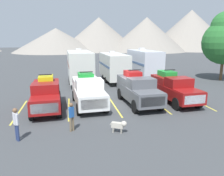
% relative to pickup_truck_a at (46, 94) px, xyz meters
% --- Properties ---
extents(ground_plane, '(240.00, 240.00, 0.00)m').
position_rel_pickup_truck_a_xyz_m(ground_plane, '(5.10, 0.33, -1.18)').
color(ground_plane, '#3F4244').
extents(pickup_truck_a, '(2.34, 5.33, 2.53)m').
position_rel_pickup_truck_a_xyz_m(pickup_truck_a, '(0.00, 0.00, 0.00)').
color(pickup_truck_a, maroon).
rests_on(pickup_truck_a, ground).
extents(pickup_truck_b, '(2.47, 5.57, 2.58)m').
position_rel_pickup_truck_a_xyz_m(pickup_truck_b, '(3.10, 0.43, 0.02)').
color(pickup_truck_b, white).
rests_on(pickup_truck_b, ground).
extents(pickup_truck_c, '(2.46, 5.59, 2.67)m').
position_rel_pickup_truck_a_xyz_m(pickup_truck_c, '(7.02, 0.13, 0.07)').
color(pickup_truck_c, '#595B60').
rests_on(pickup_truck_c, ground).
extents(pickup_truck_d, '(2.36, 5.60, 2.58)m').
position_rel_pickup_truck_a_xyz_m(pickup_truck_d, '(10.16, 0.24, 0.02)').
color(pickup_truck_d, maroon).
rests_on(pickup_truck_d, ground).
extents(lot_stripe_a, '(0.12, 5.50, 0.01)m').
position_rel_pickup_truck_a_xyz_m(lot_stripe_a, '(-1.92, -0.03, -1.17)').
color(lot_stripe_a, gold).
rests_on(lot_stripe_a, ground).
extents(lot_stripe_b, '(0.12, 5.50, 0.01)m').
position_rel_pickup_truck_a_xyz_m(lot_stripe_b, '(1.59, -0.03, -1.17)').
color(lot_stripe_b, gold).
rests_on(lot_stripe_b, ground).
extents(lot_stripe_c, '(0.12, 5.50, 0.01)m').
position_rel_pickup_truck_a_xyz_m(lot_stripe_c, '(5.10, -0.03, -1.17)').
color(lot_stripe_c, gold).
rests_on(lot_stripe_c, ground).
extents(lot_stripe_d, '(0.12, 5.50, 0.01)m').
position_rel_pickup_truck_a_xyz_m(lot_stripe_d, '(8.61, -0.03, -1.17)').
color(lot_stripe_d, gold).
rests_on(lot_stripe_d, ground).
extents(lot_stripe_e, '(0.12, 5.50, 0.01)m').
position_rel_pickup_truck_a_xyz_m(lot_stripe_e, '(12.13, -0.03, -1.17)').
color(lot_stripe_e, gold).
rests_on(lot_stripe_e, ground).
extents(camper_trailer_a, '(2.84, 8.72, 3.99)m').
position_rel_pickup_truck_a_xyz_m(camper_trailer_a, '(2.90, 9.56, 0.92)').
color(camper_trailer_a, silver).
rests_on(camper_trailer_a, ground).
extents(camper_trailer_b, '(2.65, 8.00, 3.65)m').
position_rel_pickup_truck_a_xyz_m(camper_trailer_b, '(6.99, 9.67, 0.75)').
color(camper_trailer_b, silver).
rests_on(camper_trailer_b, ground).
extents(camper_trailer_c, '(2.64, 7.95, 4.00)m').
position_rel_pickup_truck_a_xyz_m(camper_trailer_c, '(10.84, 9.78, 0.92)').
color(camper_trailer_c, silver).
rests_on(camper_trailer_c, ground).
extents(person_a, '(0.31, 0.34, 1.76)m').
position_rel_pickup_truck_a_xyz_m(person_a, '(-0.99, -4.98, -0.16)').
color(person_a, navy).
rests_on(person_a, ground).
extents(person_b, '(0.32, 0.30, 1.67)m').
position_rel_pickup_truck_a_xyz_m(person_b, '(1.78, -4.29, -0.21)').
color(person_b, '#726047').
rests_on(person_b, ground).
extents(dog, '(0.89, 0.60, 0.73)m').
position_rel_pickup_truck_a_xyz_m(dog, '(4.40, -5.06, -0.70)').
color(dog, beige).
rests_on(dog, ground).
extents(mountain_ridge, '(142.10, 44.47, 17.37)m').
position_rel_pickup_truck_a_xyz_m(mountain_ridge, '(8.89, 75.22, 5.57)').
color(mountain_ridge, gray).
rests_on(mountain_ridge, ground).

